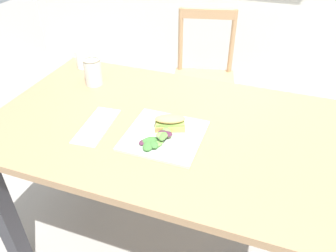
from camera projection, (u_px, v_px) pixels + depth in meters
ground_plane at (174, 251)px, 1.65m from camera, size 8.13×8.13×0.00m
dining_table at (161, 148)px, 1.34m from camera, size 1.31×0.82×0.74m
chair_wooden_far at (204, 80)px, 2.18m from camera, size 0.48×0.48×0.87m
plate_lunch at (164, 135)px, 1.19m from camera, size 0.27×0.27×0.01m
sandwich_half_front at (170, 122)px, 1.20m from camera, size 0.12×0.10×0.06m
salad_mixed_greens at (156, 139)px, 1.14m from camera, size 0.11×0.15×0.03m
napkin_folded at (97, 126)px, 1.25m from camera, size 0.12×0.25×0.00m
fork_on_napkin at (98, 122)px, 1.26m from camera, size 0.05×0.19×0.00m
mason_jar_iced_tea at (93, 73)px, 1.49m from camera, size 0.08×0.08×0.13m
cup_extra_side at (82, 59)px, 1.64m from camera, size 0.06×0.06×0.09m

